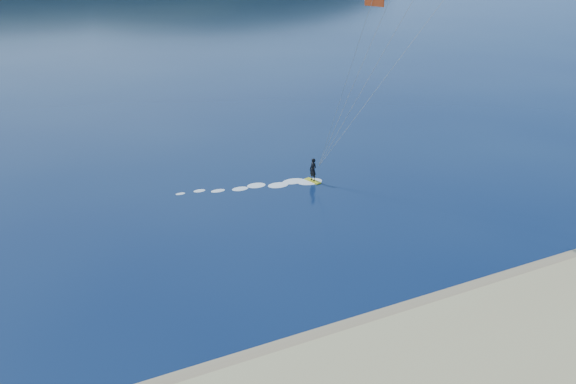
{
  "coord_description": "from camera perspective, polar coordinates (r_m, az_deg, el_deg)",
  "views": [
    {
      "loc": [
        -7.46,
        -11.8,
        14.86
      ],
      "look_at": [
        3.24,
        10.0,
        5.0
      ],
      "focal_mm": 33.89,
      "sensor_mm": 36.0,
      "label": 1
    }
  ],
  "objects": [
    {
      "name": "wet_sand",
      "position": [
        23.26,
        -1.25,
        -17.47
      ],
      "size": [
        220.0,
        2.5,
        0.1
      ],
      "color": "#997B59",
      "rests_on": "ground"
    },
    {
      "name": "kitesurfer_near",
      "position": [
        38.43,
        12.8,
        19.04
      ],
      "size": [
        19.75,
        6.98,
        16.0
      ],
      "color": "yellow",
      "rests_on": "ground"
    }
  ]
}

